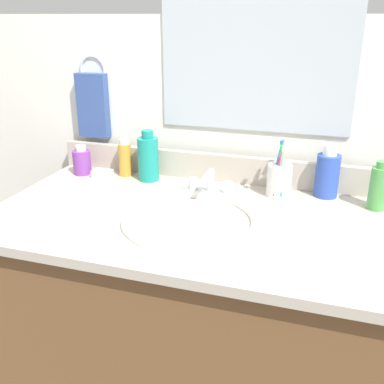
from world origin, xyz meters
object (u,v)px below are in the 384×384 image
(hand_towel, at_px, (93,105))
(bottle_cream_purple, at_px, (82,161))
(bottle_oil_amber, at_px, (125,159))
(cup_white_ceramic, at_px, (279,179))
(bottle_toner_green, at_px, (378,187))
(faucet, at_px, (210,187))
(bottle_shampoo_blue, at_px, (327,174))
(soap_bar, at_px, (102,174))
(bottle_mouthwash_teal, at_px, (148,158))

(hand_towel, relative_size, bottle_cream_purple, 2.16)
(bottle_oil_amber, height_order, cup_white_ceramic, cup_white_ceramic)
(bottle_toner_green, relative_size, cup_white_ceramic, 0.81)
(faucet, relative_size, bottle_shampoo_blue, 0.99)
(bottle_toner_green, relative_size, soap_bar, 2.22)
(bottle_cream_purple, height_order, soap_bar, bottle_cream_purple)
(bottle_shampoo_blue, relative_size, soap_bar, 2.52)
(bottle_toner_green, bearing_deg, bottle_shampoo_blue, 157.50)
(bottle_mouthwash_teal, xyz_separation_m, cup_white_ceramic, (0.43, -0.01, -0.02))
(faucet, height_order, bottle_oil_amber, bottle_oil_amber)
(bottle_mouthwash_teal, bearing_deg, soap_bar, -171.63)
(cup_white_ceramic, height_order, soap_bar, cup_white_ceramic)
(soap_bar, bearing_deg, bottle_mouthwash_teal, 8.37)
(bottle_mouthwash_teal, relative_size, bottle_cream_purple, 1.65)
(bottle_oil_amber, distance_m, bottle_shampoo_blue, 0.66)
(bottle_cream_purple, bearing_deg, bottle_shampoo_blue, 2.93)
(faucet, bearing_deg, bottle_cream_purple, 172.59)
(bottle_oil_amber, bearing_deg, cup_white_ceramic, -3.41)
(faucet, relative_size, soap_bar, 2.50)
(bottle_cream_purple, xyz_separation_m, soap_bar, (0.08, -0.01, -0.03))
(bottle_oil_amber, relative_size, bottle_cream_purple, 1.24)
(bottle_toner_green, height_order, bottle_oil_amber, bottle_toner_green)
(hand_towel, xyz_separation_m, bottle_mouthwash_teal, (0.24, -0.09, -0.14))
(bottle_shampoo_blue, bearing_deg, soap_bar, -175.93)
(hand_towel, height_order, soap_bar, hand_towel)
(faucet, height_order, cup_white_ceramic, cup_white_ceramic)
(faucet, height_order, bottle_shampoo_blue, bottle_shampoo_blue)
(bottle_toner_green, distance_m, bottle_shampoo_blue, 0.15)
(bottle_toner_green, xyz_separation_m, bottle_cream_purple, (-0.95, 0.02, -0.02))
(hand_towel, distance_m, bottle_cream_purple, 0.20)
(bottle_oil_amber, xyz_separation_m, bottle_shampoo_blue, (0.66, 0.01, 0.01))
(faucet, bearing_deg, bottle_shampoo_blue, 17.08)
(bottle_mouthwash_teal, height_order, soap_bar, bottle_mouthwash_teal)
(bottle_toner_green, relative_size, bottle_oil_amber, 1.12)
(hand_towel, distance_m, bottle_shampoo_blue, 0.83)
(bottle_oil_amber, relative_size, bottle_mouthwash_teal, 0.75)
(hand_towel, relative_size, bottle_oil_amber, 1.73)
(bottle_toner_green, distance_m, bottle_mouthwash_teal, 0.71)
(bottle_mouthwash_teal, height_order, cup_white_ceramic, cup_white_ceramic)
(bottle_oil_amber, relative_size, cup_white_ceramic, 0.72)
(cup_white_ceramic, bearing_deg, bottle_mouthwash_teal, 178.04)
(faucet, distance_m, bottle_cream_purple, 0.48)
(bottle_mouthwash_teal, bearing_deg, bottle_oil_amber, 169.96)
(bottle_mouthwash_teal, distance_m, cup_white_ceramic, 0.43)
(soap_bar, bearing_deg, cup_white_ceramic, 0.86)
(cup_white_ceramic, bearing_deg, faucet, -163.21)
(faucet, xyz_separation_m, bottle_shampoo_blue, (0.34, 0.10, 0.04))
(bottle_toner_green, distance_m, bottle_oil_amber, 0.80)
(hand_towel, distance_m, faucet, 0.53)
(hand_towel, relative_size, bottle_shampoo_blue, 1.36)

